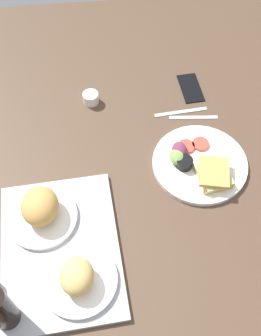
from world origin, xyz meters
The scene contains 10 objects.
ground_plane centered at (0.00, 0.00, -1.50)cm, with size 190.00×150.00×3.00cm, color #4C3828.
serving_tray centered at (-21.12, 25.52, 0.80)cm, with size 45.00×33.00×1.60cm, color #9EA0A3.
bread_plate_near centered at (-31.36, 20.61, 4.60)cm, with size 20.75×20.75×8.60cm.
bread_plate_far centered at (-10.54, 30.36, 5.53)cm, with size 20.78×20.78×9.90cm.
plate_with_salad centered at (2.74, -19.24, 1.63)cm, with size 30.60×30.60×5.40cm.
soda_bottle centered at (-38.70, 38.90, 9.08)cm, with size 6.40×6.40×18.17cm, color black.
espresso_cup centered at (34.83, 13.66, 2.00)cm, with size 5.60×5.60×4.00cm, color silver.
fork centered at (23.38, -21.64, 0.25)cm, with size 17.00×1.40×0.50cm, color #B7B7BC.
knife centered at (26.38, -17.64, 0.25)cm, with size 19.00×1.40×0.50cm, color #B7B7BC.
cell_phone centered at (37.51, -23.30, 0.40)cm, with size 14.40×7.20×0.80cm, color black.
Camera 1 is at (-68.33, 10.79, 110.03)cm, focal length 43.88 mm.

